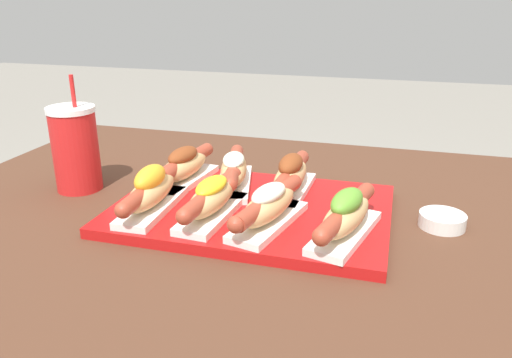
{
  "coord_description": "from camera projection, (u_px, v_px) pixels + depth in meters",
  "views": [
    {
      "loc": [
        0.2,
        -0.76,
        1.08
      ],
      "look_at": [
        -0.02,
        0.02,
        0.77
      ],
      "focal_mm": 35.0,
      "sensor_mm": 36.0,
      "label": 1
    }
  ],
  "objects": [
    {
      "name": "hot_dog_5",
      "position": [
        234.0,
        170.0,
        0.94
      ],
      "size": [
        0.1,
        0.21,
        0.06
      ],
      "color": "white",
      "rests_on": "serving_tray"
    },
    {
      "name": "hot_dog_2",
      "position": [
        269.0,
        206.0,
        0.78
      ],
      "size": [
        0.1,
        0.21,
        0.07
      ],
      "color": "white",
      "rests_on": "serving_tray"
    },
    {
      "name": "serving_tray",
      "position": [
        253.0,
        209.0,
        0.87
      ],
      "size": [
        0.47,
        0.33,
        0.02
      ],
      "color": "#B71414",
      "rests_on": "patio_table"
    },
    {
      "name": "hot_dog_6",
      "position": [
        290.0,
        176.0,
        0.9
      ],
      "size": [
        0.07,
        0.22,
        0.07
      ],
      "color": "white",
      "rests_on": "serving_tray"
    },
    {
      "name": "hot_dog_0",
      "position": [
        151.0,
        191.0,
        0.84
      ],
      "size": [
        0.07,
        0.22,
        0.08
      ],
      "color": "white",
      "rests_on": "serving_tray"
    },
    {
      "name": "drink_cup",
      "position": [
        75.0,
        148.0,
        0.96
      ],
      "size": [
        0.09,
        0.09,
        0.22
      ],
      "color": "red",
      "rests_on": "patio_table"
    },
    {
      "name": "hot_dog_4",
      "position": [
        184.0,
        167.0,
        0.96
      ],
      "size": [
        0.08,
        0.22,
        0.07
      ],
      "color": "white",
      "rests_on": "serving_tray"
    },
    {
      "name": "hot_dog_3",
      "position": [
        346.0,
        215.0,
        0.75
      ],
      "size": [
        0.1,
        0.21,
        0.07
      ],
      "color": "white",
      "rests_on": "serving_tray"
    },
    {
      "name": "hot_dog_1",
      "position": [
        212.0,
        198.0,
        0.81
      ],
      "size": [
        0.07,
        0.22,
        0.07
      ],
      "color": "white",
      "rests_on": "serving_tray"
    },
    {
      "name": "sauce_bowl",
      "position": [
        442.0,
        220.0,
        0.82
      ],
      "size": [
        0.08,
        0.08,
        0.02
      ],
      "color": "silver",
      "rests_on": "patio_table"
    }
  ]
}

